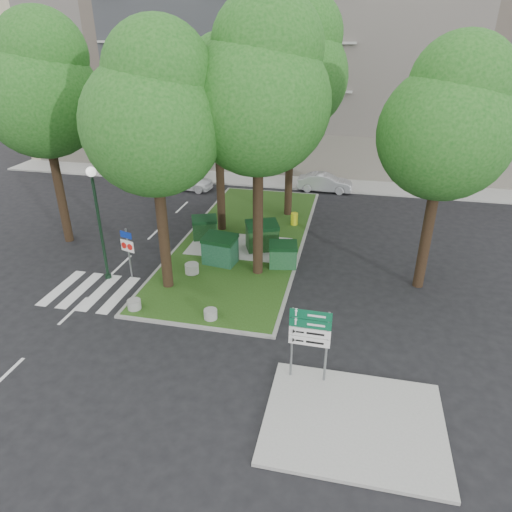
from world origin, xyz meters
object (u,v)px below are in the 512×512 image
(bollard_left, at_px, (134,304))
(tree_median_near_right, at_px, (261,88))
(litter_bin, at_px, (294,219))
(tree_median_mid, at_px, (219,98))
(bollard_right, at_px, (211,314))
(tree_street_left, at_px, (42,87))
(car_silver, at_px, (325,183))
(dumpster_d, at_px, (283,255))
(traffic_sign_pole, at_px, (128,247))
(street_lamp, at_px, (97,211))
(dumpster_a, at_px, (205,228))
(dumpster_c, at_px, (262,236))
(directional_sign, at_px, (310,334))
(dumpster_b, at_px, (220,250))
(tree_median_near_left, at_px, (154,112))
(tree_median_far, at_px, (294,65))
(car_white, at_px, (185,180))
(bollard_mid, at_px, (192,268))
(tree_street_right, at_px, (450,120))

(bollard_left, bearing_deg, tree_median_near_right, 44.10)
(litter_bin, bearing_deg, tree_median_near_right, -97.01)
(tree_median_mid, relative_size, bollard_right, 19.50)
(tree_street_left, bearing_deg, car_silver, 41.90)
(dumpster_d, bearing_deg, litter_bin, 81.27)
(litter_bin, relative_size, traffic_sign_pole, 0.29)
(tree_median_mid, xyz_separation_m, street_lamp, (-3.56, -6.33, -3.79))
(dumpster_a, xyz_separation_m, dumpster_c, (3.20, -0.65, 0.12))
(tree_street_left, distance_m, directional_sign, 16.71)
(car_silver, bearing_deg, dumpster_b, 163.65)
(bollard_left, bearing_deg, tree_median_mid, 82.10)
(tree_median_near_left, relative_size, dumpster_c, 5.68)
(tree_median_near_right, height_order, tree_median_mid, tree_median_near_right)
(tree_median_far, distance_m, car_white, 11.47)
(tree_median_far, distance_m, tree_street_left, 12.29)
(bollard_left, relative_size, bollard_right, 1.03)
(dumpster_a, bearing_deg, tree_street_left, 171.06)
(tree_street_left, xyz_separation_m, bollard_mid, (7.53, -2.28, -7.31))
(traffic_sign_pole, xyz_separation_m, car_white, (-2.06, 12.50, -0.87))
(tree_median_near_left, distance_m, traffic_sign_pole, 6.16)
(bollard_right, bearing_deg, directional_sign, -32.21)
(dumpster_b, distance_m, car_white, 11.87)
(tree_median_near_right, xyz_separation_m, traffic_sign_pole, (-5.54, -1.56, -6.46))
(dumpster_a, xyz_separation_m, bollard_left, (-0.58, -7.09, -0.38))
(tree_median_near_left, relative_size, bollard_right, 20.55)
(dumpster_d, distance_m, litter_bin, 5.11)
(dumpster_a, bearing_deg, dumpster_b, -79.48)
(street_lamp, xyz_separation_m, directional_sign, (9.47, -4.73, -1.40))
(dumpster_c, xyz_separation_m, car_silver, (2.26, 10.20, -0.21))
(bollard_mid, height_order, street_lamp, street_lamp)
(dumpster_b, bearing_deg, tree_median_near_right, -5.07)
(tree_median_mid, distance_m, bollard_mid, 8.48)
(tree_median_near_left, xyz_separation_m, bollard_right, (2.44, -2.06, -7.01))
(tree_street_left, bearing_deg, tree_street_right, -3.27)
(dumpster_c, distance_m, litter_bin, 3.68)
(tree_median_near_right, xyz_separation_m, dumpster_b, (-2.00, 0.47, -7.19))
(litter_bin, bearing_deg, dumpster_a, -146.73)
(bollard_mid, bearing_deg, traffic_sign_pole, -163.20)
(tree_median_mid, xyz_separation_m, litter_bin, (3.72, 1.37, -6.52))
(tree_median_near_left, height_order, car_silver, tree_median_near_left)
(tree_median_near_right, height_order, litter_bin, tree_median_near_right)
(dumpster_b, distance_m, directional_sign, 8.64)
(litter_bin, bearing_deg, tree_median_mid, -159.77)
(tree_median_near_right, bearing_deg, bollard_left, -135.90)
(tree_median_far, xyz_separation_m, traffic_sign_pole, (-5.74, -9.06, -6.80))
(tree_median_near_left, distance_m, dumpster_d, 8.43)
(dumpster_a, relative_size, litter_bin, 2.23)
(bollard_right, relative_size, litter_bin, 0.75)
(dumpster_c, distance_m, traffic_sign_pole, 6.52)
(car_white, bearing_deg, dumpster_a, -148.56)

